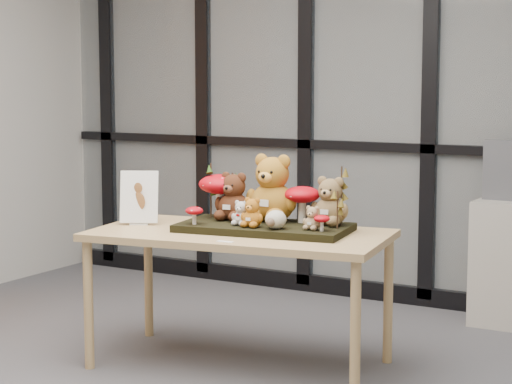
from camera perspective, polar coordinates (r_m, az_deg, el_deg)
The scene contains 22 objects.
room_shell at distance 4.14m, azimuth -6.77°, elevation 9.33°, with size 5.00×5.00×5.00m.
glass_partition at distance 6.30m, azimuth 6.78°, elevation 6.15°, with size 4.90×0.06×2.78m.
display_table at distance 4.83m, azimuth -1.01°, elevation -3.23°, with size 1.62×0.98×0.72m.
diorama_tray at distance 4.82m, azimuth 0.51°, elevation -2.21°, with size 0.88×0.44×0.04m, color black.
bear_pooh_yellow at distance 4.90m, azimuth 1.03°, elevation 0.48°, with size 0.30×0.27×0.39m, color #A66E1F, non-canonical shape.
bear_brown_medium at distance 4.94m, azimuth -1.38°, elevation -0.11°, with size 0.22×0.20×0.28m, color #452111, non-canonical shape.
bear_tan_back at distance 4.79m, azimuth 4.61°, elevation -0.39°, with size 0.21×0.19×0.28m, color brown, non-canonical shape.
bear_small_yellow at distance 4.71m, azimuth -0.22°, elevation -1.16°, with size 0.13×0.12×0.17m, color #AD6317, non-canonical shape.
bear_white_bow at distance 4.77m, azimuth -0.91°, elevation -1.21°, with size 0.11×0.10×0.14m, color beige, non-canonical shape.
bear_beige_small at distance 4.64m, azimuth 3.50°, elevation -1.52°, with size 0.10×0.09×0.13m, color #9F825A, non-canonical shape.
plush_cream_hedgehog at distance 4.66m, azimuth 1.23°, elevation -1.65°, with size 0.08×0.07×0.11m, color beige, non-canonical shape.
mushroom_back_left at distance 5.02m, azimuth -2.19°, elevation -0.11°, with size 0.24×0.24×0.26m, color #A3050F, non-canonical shape.
mushroom_back_right at distance 4.86m, azimuth 2.86°, elevation -0.66°, with size 0.19×0.19×0.21m, color #A3050F, non-canonical shape.
mushroom_front_left at distance 4.81m, azimuth -3.82°, elevation -1.40°, with size 0.09×0.09×0.10m, color #A3050F, non-canonical shape.
mushroom_front_right at distance 4.60m, azimuth 4.07°, elevation -1.87°, with size 0.08×0.08×0.09m, color #A3050F, non-canonical shape.
sprig_green_far_left at distance 5.04m, azimuth -2.79°, elevation 0.11°, with size 0.05×0.05×0.30m, color #113C0D, non-canonical shape.
sprig_green_mid_left at distance 5.04m, azimuth -1.45°, elevation -0.18°, with size 0.05×0.05×0.24m, color #113C0D, non-canonical shape.
sprig_dry_far_right at distance 4.77m, azimuth 5.28°, elevation -0.25°, with size 0.05×0.05×0.31m, color brown, non-canonical shape.
sprig_dry_mid_right at distance 4.66m, azimuth 5.03°, elevation -1.12°, with size 0.05×0.05×0.19m, color brown, non-canonical shape.
sprig_green_centre at distance 4.99m, azimuth 0.46°, elevation -0.71°, with size 0.05×0.05×0.17m, color #113C0D, non-canonical shape.
sign_holder at distance 5.06m, azimuth -7.21°, elevation -0.47°, with size 0.21×0.15×0.29m.
label_card at distance 4.52m, azimuth -1.91°, elevation -3.07°, with size 0.09×0.03×0.00m, color white.
Camera 1 is at (2.45, -3.33, 1.52)m, focal length 65.00 mm.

